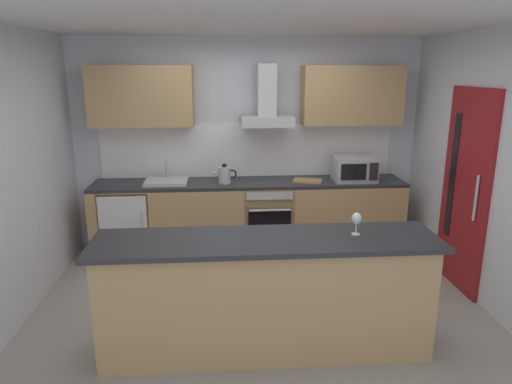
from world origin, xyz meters
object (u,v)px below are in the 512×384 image
object	(u,v)px
sink	(167,181)
kettle	(225,175)
refrigerator	(128,222)
wine_glass	(357,219)
microwave	(354,169)
chopping_board	(308,181)
oven	(267,216)
range_hood	(267,107)

from	to	relation	value
sink	kettle	world-z (taller)	sink
refrigerator	wine_glass	world-z (taller)	wine_glass
microwave	chopping_board	bearing A→B (deg)	179.58
microwave	wine_glass	world-z (taller)	microwave
chopping_board	sink	bearing A→B (deg)	178.83
sink	wine_glass	xyz separation A→B (m)	(1.69, -2.07, 0.16)
microwave	chopping_board	world-z (taller)	microwave
oven	wine_glass	size ratio (longest dim) A/B	4.50
oven	chopping_board	xyz separation A→B (m)	(0.49, -0.02, 0.45)
microwave	range_hood	xyz separation A→B (m)	(-1.06, 0.16, 0.74)
microwave	wine_glass	distance (m)	2.11
range_hood	chopping_board	xyz separation A→B (m)	(0.49, -0.15, -0.88)
microwave	kettle	distance (m)	1.57
oven	refrigerator	xyz separation A→B (m)	(-1.69, -0.00, -0.03)
kettle	microwave	bearing A→B (deg)	0.21
sink	range_hood	distance (m)	1.49
microwave	range_hood	bearing A→B (deg)	171.52
refrigerator	sink	bearing A→B (deg)	1.63
refrigerator	chopping_board	xyz separation A→B (m)	(2.18, -0.02, 0.49)
microwave	refrigerator	bearing A→B (deg)	179.48
refrigerator	kettle	distance (m)	1.31
wine_glass	sink	bearing A→B (deg)	129.23
kettle	range_hood	size ratio (longest dim) A/B	0.40
oven	kettle	size ratio (longest dim) A/B	2.77
refrigerator	sink	world-z (taller)	sink
oven	sink	distance (m)	1.29
wine_glass	chopping_board	distance (m)	2.05
refrigerator	range_hood	distance (m)	2.17
sink	kettle	bearing A→B (deg)	-3.69
microwave	chopping_board	xyz separation A→B (m)	(-0.57, 0.00, -0.14)
kettle	wine_glass	world-z (taller)	wine_glass
chopping_board	refrigerator	bearing A→B (deg)	179.45
sink	refrigerator	bearing A→B (deg)	-178.37
refrigerator	sink	size ratio (longest dim) A/B	1.70
kettle	range_hood	bearing A→B (deg)	17.62
microwave	chopping_board	distance (m)	0.59
oven	refrigerator	distance (m)	1.69
microwave	wine_glass	xyz separation A→B (m)	(-0.57, -2.03, 0.04)
refrigerator	kettle	world-z (taller)	kettle
wine_glass	range_hood	bearing A→B (deg)	102.50
refrigerator	wine_glass	xyz separation A→B (m)	(2.17, -2.06, 0.66)
oven	wine_glass	distance (m)	2.21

